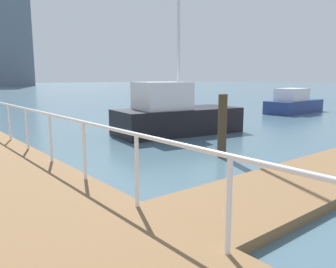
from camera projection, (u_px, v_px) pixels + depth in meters
The scene contains 6 objects.
ground_plane at pixel (95, 138), 12.66m from camera, with size 300.00×300.00×0.00m, color #476675.
floating_dock at pixel (334, 171), 7.80m from camera, with size 11.16×2.00×0.18m, color olive.
dock_piling_2 at pixel (222, 126), 9.40m from camera, with size 0.25×0.25×1.78m, color #473826.
moored_boat_0 at pixel (294, 103), 21.67m from camera, with size 4.85×2.05×1.58m.
moored_boat_2 at pixel (174, 114), 13.44m from camera, with size 5.36×2.86×9.41m.
skyline_tower_3 at pixel (9, 20), 94.72m from camera, with size 10.32×8.41×36.75m, color slate.
Camera 1 is at (-5.69, 8.56, 2.22)m, focal length 35.79 mm.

